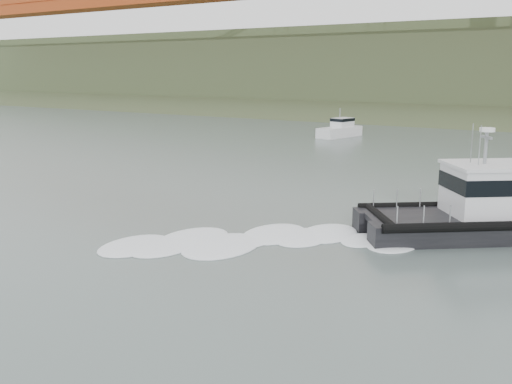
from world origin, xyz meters
TOP-DOWN VIEW (x-y plane):
  - ground at (0.00, 0.00)m, footprint 400.00×400.00m
  - patrol_boat at (7.63, 16.60)m, footprint 11.90×10.49m
  - motorboat at (-16.70, 53.65)m, footprint 3.69×7.13m

SIDE VIEW (x-z plane):
  - ground at x=0.00m, z-range 0.00..0.00m
  - motorboat at x=-16.70m, z-range -0.94..2.80m
  - patrol_boat at x=7.63m, z-range -1.42..4.27m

